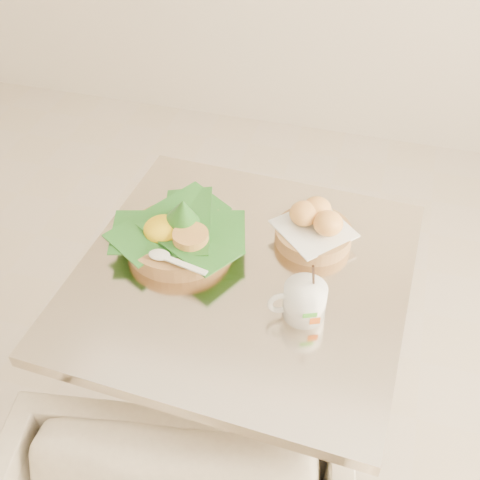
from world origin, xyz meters
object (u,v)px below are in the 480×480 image
(cafe_table, at_px, (242,337))
(coffee_mug, at_px, (304,300))
(bread_basket, at_px, (314,227))
(rice_basket, at_px, (178,233))

(cafe_table, distance_m, coffee_mug, 0.31)
(bread_basket, bearing_deg, rice_basket, -160.03)
(bread_basket, distance_m, coffee_mug, 0.23)
(bread_basket, bearing_deg, cafe_table, -130.81)
(cafe_table, bearing_deg, rice_basket, 165.06)
(cafe_table, relative_size, rice_basket, 2.54)
(rice_basket, relative_size, bread_basket, 1.42)
(cafe_table, xyz_separation_m, rice_basket, (-0.16, 0.04, 0.26))
(coffee_mug, bearing_deg, bread_basket, 95.02)
(bread_basket, height_order, coffee_mug, coffee_mug)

